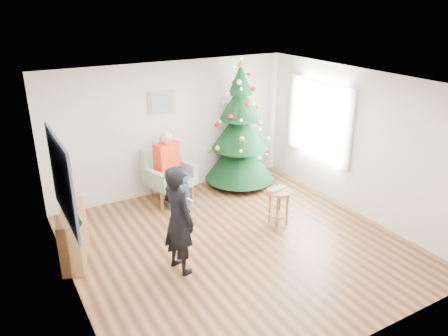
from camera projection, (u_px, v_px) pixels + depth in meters
floor at (237, 244)px, 7.02m from camera, size 5.00×5.00×0.00m
ceiling at (239, 83)px, 6.06m from camera, size 5.00×5.00×0.00m
wall_back at (172, 129)px, 8.56m from camera, size 5.00×0.00×5.00m
wall_front at (364, 247)px, 4.53m from camera, size 5.00×0.00×5.00m
wall_left at (66, 207)px, 5.39m from camera, size 0.00×5.00×5.00m
wall_right at (359, 143)px, 7.70m from camera, size 0.00×5.00×5.00m
window_panel at (320, 120)px, 8.42m from camera, size 0.04×1.30×1.40m
curtains at (319, 120)px, 8.40m from camera, size 0.05×1.75×1.50m
christmas_tree at (240, 130)px, 8.87m from camera, size 1.44×1.44×2.61m
stool at (278, 207)px, 7.53m from camera, size 0.43×0.43×0.64m
laptop at (279, 190)px, 7.41m from camera, size 0.40×0.32×0.03m
armchair at (169, 181)px, 8.41m from camera, size 1.00×0.97×1.05m
seated_person at (170, 167)px, 8.25m from camera, size 0.57×0.74×1.37m
standing_man at (178, 220)px, 6.10m from camera, size 0.51×0.66×1.62m
game_controller at (190, 201)px, 6.06m from camera, size 0.06×0.13×0.04m
console at (74, 236)px, 6.50m from camera, size 0.59×1.04×0.80m
garland at (70, 211)px, 6.34m from camera, size 0.14×0.90×0.14m
tapestry at (62, 180)px, 5.56m from camera, size 0.03×1.50×1.15m
framed_picture at (161, 102)px, 8.24m from camera, size 0.52×0.05×0.42m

